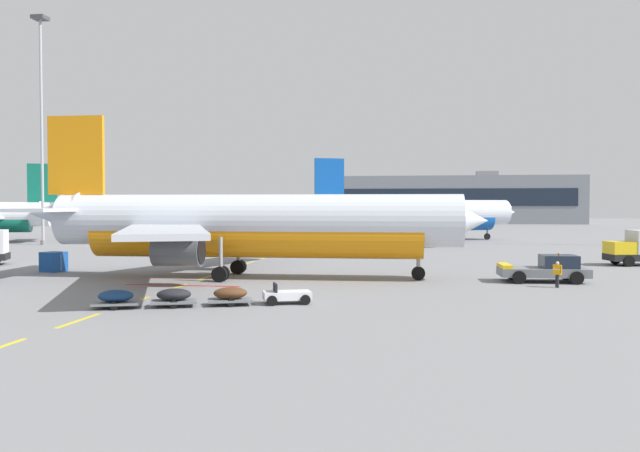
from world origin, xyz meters
The scene contains 10 objects.
ground centered at (40.00, 40.00, 0.00)m, with size 400.00×400.00×0.00m, color slate.
apron_paint_markings centered at (18.00, 38.96, 0.00)m, with size 8.00×98.72×0.01m.
airliner_foreground centered at (21.20, 27.18, 3.95)m, with size 34.76×34.61×12.20m.
pushback_tug centered at (42.61, 27.99, 0.90)m, with size 6.16×3.48×2.08m.
airliner_far_right centered at (32.55, 78.04, 3.85)m, with size 32.56×30.94×11.89m.
baggage_train centered at (22.32, 13.64, 0.53)m, with size 11.42×5.30×1.14m.
ground_crew_worker centered at (42.75, 24.80, 0.99)m, with size 0.54×0.54×1.73m.
uld_cargo_container centered at (4.37, 29.12, 0.80)m, with size 1.96×1.93×1.60m.
apron_light_mast_near centered at (-16.38, 61.40, 18.44)m, with size 1.80×1.80×30.36m.
terminal_satellite centered at (40.84, 174.90, 6.57)m, with size 71.84×24.86×14.71m.
Camera 1 is at (34.13, -20.66, 5.53)m, focal length 37.38 mm.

